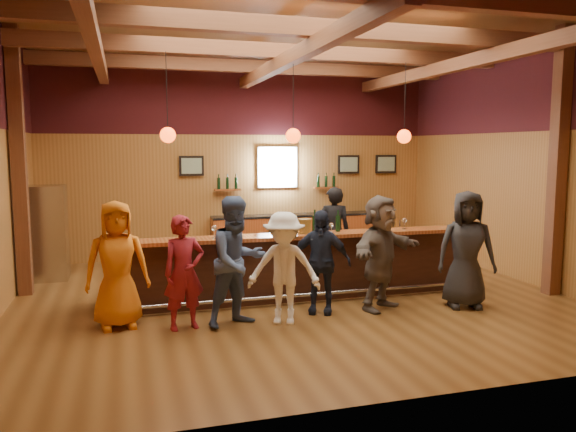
{
  "coord_description": "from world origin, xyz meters",
  "views": [
    {
      "loc": [
        -2.66,
        -8.81,
        2.51
      ],
      "look_at": [
        0.0,
        0.3,
        1.35
      ],
      "focal_mm": 35.0,
      "sensor_mm": 36.0,
      "label": 1
    }
  ],
  "objects_px": {
    "stainless_fridge": "(48,233)",
    "bottle_a": "(315,223)",
    "customer_dark": "(466,249)",
    "customer_white": "(284,268)",
    "customer_redvest": "(184,272)",
    "back_bar_cabinet": "(296,234)",
    "customer_navy": "(320,262)",
    "customer_brown": "(380,252)",
    "customer_denim": "(238,261)",
    "customer_orange": "(117,265)",
    "ice_bucket": "(305,226)",
    "bar_counter": "(291,265)",
    "bartender": "(334,233)"
  },
  "relations": [
    {
      "from": "customer_brown",
      "to": "customer_dark",
      "type": "relative_size",
      "value": 0.97
    },
    {
      "from": "back_bar_cabinet",
      "to": "customer_dark",
      "type": "relative_size",
      "value": 2.17
    },
    {
      "from": "customer_brown",
      "to": "ice_bucket",
      "type": "height_order",
      "value": "customer_brown"
    },
    {
      "from": "customer_dark",
      "to": "ice_bucket",
      "type": "relative_size",
      "value": 7.79
    },
    {
      "from": "bar_counter",
      "to": "back_bar_cabinet",
      "type": "bearing_deg",
      "value": 71.66
    },
    {
      "from": "bar_counter",
      "to": "ice_bucket",
      "type": "height_order",
      "value": "ice_bucket"
    },
    {
      "from": "customer_navy",
      "to": "ice_bucket",
      "type": "bearing_deg",
      "value": 114.74
    },
    {
      "from": "customer_denim",
      "to": "customer_dark",
      "type": "bearing_deg",
      "value": -23.25
    },
    {
      "from": "stainless_fridge",
      "to": "customer_redvest",
      "type": "bearing_deg",
      "value": -59.57
    },
    {
      "from": "bottle_a",
      "to": "back_bar_cabinet",
      "type": "bearing_deg",
      "value": 77.51
    },
    {
      "from": "bar_counter",
      "to": "bartender",
      "type": "bearing_deg",
      "value": 42.04
    },
    {
      "from": "customer_redvest",
      "to": "bar_counter",
      "type": "bearing_deg",
      "value": 21.68
    },
    {
      "from": "customer_brown",
      "to": "bottle_a",
      "type": "xyz_separation_m",
      "value": [
        -0.74,
        0.98,
        0.36
      ]
    },
    {
      "from": "customer_dark",
      "to": "ice_bucket",
      "type": "height_order",
      "value": "customer_dark"
    },
    {
      "from": "customer_orange",
      "to": "customer_denim",
      "type": "height_order",
      "value": "customer_denim"
    },
    {
      "from": "customer_navy",
      "to": "customer_dark",
      "type": "xyz_separation_m",
      "value": [
        2.31,
        -0.35,
        0.13
      ]
    },
    {
      "from": "customer_redvest",
      "to": "customer_dark",
      "type": "relative_size",
      "value": 0.86
    },
    {
      "from": "back_bar_cabinet",
      "to": "customer_navy",
      "type": "relative_size",
      "value": 2.53
    },
    {
      "from": "customer_navy",
      "to": "customer_dark",
      "type": "distance_m",
      "value": 2.34
    },
    {
      "from": "customer_navy",
      "to": "customer_brown",
      "type": "xyz_separation_m",
      "value": [
        0.97,
        -0.07,
        0.1
      ]
    },
    {
      "from": "customer_white",
      "to": "customer_brown",
      "type": "distance_m",
      "value": 1.66
    },
    {
      "from": "customer_orange",
      "to": "customer_navy",
      "type": "bearing_deg",
      "value": -8.69
    },
    {
      "from": "stainless_fridge",
      "to": "bottle_a",
      "type": "bearing_deg",
      "value": -30.37
    },
    {
      "from": "back_bar_cabinet",
      "to": "ice_bucket",
      "type": "bearing_deg",
      "value": -105.14
    },
    {
      "from": "customer_denim",
      "to": "customer_orange",
      "type": "bearing_deg",
      "value": 145.63
    },
    {
      "from": "customer_brown",
      "to": "bottle_a",
      "type": "relative_size",
      "value": 4.79
    },
    {
      "from": "customer_white",
      "to": "customer_orange",
      "type": "bearing_deg",
      "value": -170.35
    },
    {
      "from": "bartender",
      "to": "bottle_a",
      "type": "bearing_deg",
      "value": 70.83
    },
    {
      "from": "back_bar_cabinet",
      "to": "stainless_fridge",
      "type": "xyz_separation_m",
      "value": [
        -5.3,
        -1.12,
        0.42
      ]
    },
    {
      "from": "bar_counter",
      "to": "customer_denim",
      "type": "xyz_separation_m",
      "value": [
        -1.19,
        -1.32,
        0.4
      ]
    },
    {
      "from": "stainless_fridge",
      "to": "customer_brown",
      "type": "relative_size",
      "value": 1.01
    },
    {
      "from": "customer_dark",
      "to": "customer_white",
      "type": "bearing_deg",
      "value": -161.23
    },
    {
      "from": "bartender",
      "to": "customer_redvest",
      "type": "bearing_deg",
      "value": 51.26
    },
    {
      "from": "bottle_a",
      "to": "customer_orange",
      "type": "bearing_deg",
      "value": -166.22
    },
    {
      "from": "bartender",
      "to": "stainless_fridge",
      "type": "bearing_deg",
      "value": -0.51
    },
    {
      "from": "bar_counter",
      "to": "back_bar_cabinet",
      "type": "height_order",
      "value": "bar_counter"
    },
    {
      "from": "customer_denim",
      "to": "ice_bucket",
      "type": "distance_m",
      "value": 1.72
    },
    {
      "from": "customer_redvest",
      "to": "ice_bucket",
      "type": "relative_size",
      "value": 6.73
    },
    {
      "from": "customer_denim",
      "to": "customer_dark",
      "type": "distance_m",
      "value": 3.63
    },
    {
      "from": "bar_counter",
      "to": "customer_orange",
      "type": "xyz_separation_m",
      "value": [
        -2.82,
        -0.95,
        0.37
      ]
    },
    {
      "from": "customer_orange",
      "to": "customer_redvest",
      "type": "bearing_deg",
      "value": -26.19
    },
    {
      "from": "customer_white",
      "to": "customer_dark",
      "type": "height_order",
      "value": "customer_dark"
    },
    {
      "from": "customer_brown",
      "to": "customer_dark",
      "type": "xyz_separation_m",
      "value": [
        1.34,
        -0.28,
        0.03
      ]
    },
    {
      "from": "customer_orange",
      "to": "customer_dark",
      "type": "bearing_deg",
      "value": -11.28
    },
    {
      "from": "back_bar_cabinet",
      "to": "customer_redvest",
      "type": "relative_size",
      "value": 2.51
    },
    {
      "from": "customer_redvest",
      "to": "back_bar_cabinet",
      "type": "bearing_deg",
      "value": 45.54
    },
    {
      "from": "customer_white",
      "to": "customer_brown",
      "type": "relative_size",
      "value": 0.9
    },
    {
      "from": "customer_orange",
      "to": "customer_denim",
      "type": "bearing_deg",
      "value": -18.9
    },
    {
      "from": "customer_denim",
      "to": "customer_brown",
      "type": "distance_m",
      "value": 2.29
    },
    {
      "from": "customer_denim",
      "to": "customer_white",
      "type": "height_order",
      "value": "customer_denim"
    }
  ]
}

